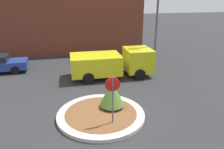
{
  "coord_description": "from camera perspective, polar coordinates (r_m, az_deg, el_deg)",
  "views": [
    {
      "loc": [
        -1.61,
        -9.54,
        5.78
      ],
      "look_at": [
        1.09,
        2.25,
        1.35
      ],
      "focal_mm": 35.0,
      "sensor_mm": 36.0,
      "label": 1
    }
  ],
  "objects": [
    {
      "name": "light_pole",
      "position": [
        17.24,
        11.5,
        12.11
      ],
      "size": [
        0.7,
        0.3,
        5.9
      ],
      "color": "#4C4C51",
      "rests_on": "ground_plane"
    },
    {
      "name": "traffic_island",
      "position": [
        11.22,
        -2.92,
        -10.38
      ],
      "size": [
        4.42,
        4.42,
        0.18
      ],
      "color": "#BCB7AD",
      "rests_on": "ground_plane"
    },
    {
      "name": "storefront_building",
      "position": [
        24.95,
        -11.62,
        14.49
      ],
      "size": [
        15.29,
        6.07,
        6.99
      ],
      "color": "brown",
      "rests_on": "ground_plane"
    },
    {
      "name": "island_shrub",
      "position": [
        11.36,
        -0.02,
        -4.9
      ],
      "size": [
        1.29,
        1.29,
        1.46
      ],
      "color": "brown",
      "rests_on": "traffic_island"
    },
    {
      "name": "stop_sign",
      "position": [
        9.7,
        0.17,
        -4.81
      ],
      "size": [
        0.67,
        0.07,
        2.46
      ],
      "color": "#4C4C51",
      "rests_on": "ground_plane"
    },
    {
      "name": "utility_truck",
      "position": [
        16.1,
        0.05,
        3.12
      ],
      "size": [
        6.0,
        2.53,
        2.02
      ],
      "rotation": [
        0.0,
        0.0,
        -0.02
      ],
      "color": "gold",
      "rests_on": "ground_plane"
    },
    {
      "name": "ground_plane",
      "position": [
        11.27,
        -2.91,
        -10.77
      ],
      "size": [
        120.0,
        120.0,
        0.0
      ],
      "primitive_type": "plane",
      "color": "#2D2D30"
    }
  ]
}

